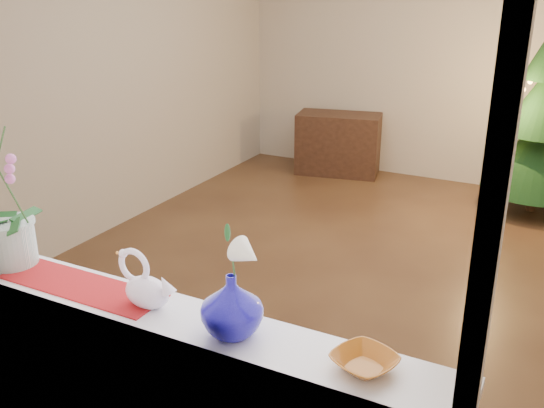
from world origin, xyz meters
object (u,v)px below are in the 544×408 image
Objects in this scene: orchid_pot at (2,192)px; side_table at (338,144)px; blue_vase at (232,301)px; amber_dish at (364,363)px; paperweight at (239,331)px; swan at (146,281)px.

orchid_pot is 0.72× the size of side_table.
blue_vase reaches higher than amber_dish.
blue_vase is at bearing 154.02° from paperweight.
swan is (0.71, -0.02, -0.22)m from orchid_pot.
amber_dish is 4.97m from side_table.
blue_vase is (0.37, -0.02, 0.02)m from swan.
amber_dish is (0.82, 0.00, -0.08)m from swan.
orchid_pot reaches higher than paperweight.
orchid_pot reaches higher than blue_vase.
orchid_pot is 4.66m from side_table.
side_table is at bearing 107.15° from blue_vase.
amber_dish reaches higher than side_table.
swan is at bearing -88.86° from side_table.
paperweight reaches higher than amber_dish.
orchid_pot reaches higher than swan.
orchid_pot is 2.54× the size of blue_vase.
swan is 0.37m from blue_vase.
paperweight is (1.12, -0.05, -0.28)m from orchid_pot.
paperweight is (0.04, -0.02, -0.09)m from blue_vase.
blue_vase is at bearing -84.63° from side_table.
swan is 0.27× the size of side_table.
orchid_pot is 1.56m from amber_dish.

